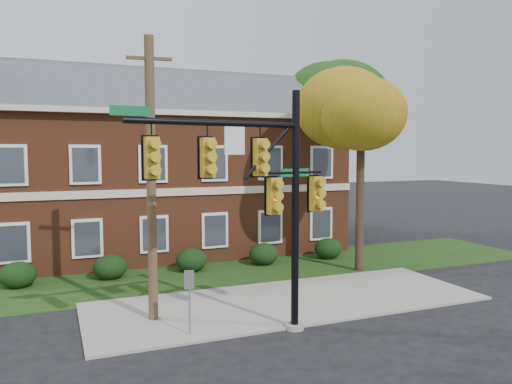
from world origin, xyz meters
name	(u,v)px	position (x,y,z in m)	size (l,w,h in m)	color
ground	(301,311)	(0.00, 0.00, 0.00)	(120.00, 120.00, 0.00)	black
sidewalk	(288,301)	(0.00, 1.00, 0.04)	(14.00, 5.00, 0.08)	gray
grass_strip	(239,271)	(0.00, 6.00, 0.02)	(30.00, 6.00, 0.04)	#193811
apartment_building	(165,159)	(-2.00, 11.95, 4.99)	(18.80, 8.80, 9.74)	brown
hedge_far_left	(18,275)	(-9.00, 6.70, 0.53)	(1.40, 1.26, 1.05)	black
hedge_left	(110,267)	(-5.50, 6.70, 0.53)	(1.40, 1.26, 1.05)	black
hedge_center	(191,260)	(-2.00, 6.70, 0.53)	(1.40, 1.26, 1.05)	black
hedge_right	(264,254)	(1.50, 6.70, 0.53)	(1.40, 1.26, 1.05)	black
hedge_far_right	(328,249)	(5.00, 6.70, 0.53)	(1.40, 1.26, 1.05)	black
tree_near_right	(367,122)	(5.22, 3.87, 6.67)	(4.50, 4.25, 8.58)	black
tree_right_rear	(339,108)	(9.31, 12.81, 8.12)	(6.30, 5.95, 10.62)	black
tree_far_rear	(159,101)	(-0.66, 19.79, 8.84)	(6.84, 6.46, 11.52)	black
traffic_signal	(258,185)	(-2.27, -1.69, 4.42)	(6.34, 1.13, 7.13)	gray
utility_pole	(151,179)	(-4.81, 0.83, 4.49)	(1.38, 0.33, 8.86)	#493722
sign_post	(189,292)	(-4.09, -0.90, 1.33)	(0.28, 0.11, 1.96)	slate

